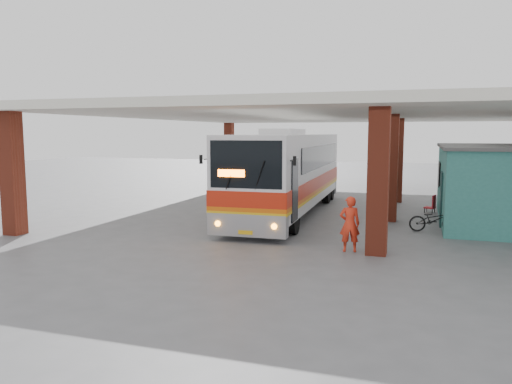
{
  "coord_description": "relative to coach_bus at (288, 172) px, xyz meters",
  "views": [
    {
      "loc": [
        4.16,
        -17.94,
        3.6
      ],
      "look_at": [
        -1.77,
        0.0,
        1.36
      ],
      "focal_mm": 35.0,
      "sensor_mm": 36.0,
      "label": 1
    }
  ],
  "objects": [
    {
      "name": "shop_building",
      "position": [
        8.9,
        0.47,
        -0.31
      ],
      "size": [
        5.2,
        8.2,
        3.11
      ],
      "color": "#307972",
      "rests_on": "ground"
    },
    {
      "name": "canopy_roof",
      "position": [
        1.91,
        2.97,
        2.63
      ],
      "size": [
        21.0,
        23.0,
        0.3
      ],
      "primitive_type": "cube",
      "color": "silver",
      "rests_on": "brick_columns"
    },
    {
      "name": "ground",
      "position": [
        1.41,
        -3.53,
        -1.87
      ],
      "size": [
        90.0,
        90.0,
        0.0
      ],
      "primitive_type": "plane",
      "color": "#515154",
      "rests_on": "ground"
    },
    {
      "name": "motorcycle",
      "position": [
        6.11,
        -2.43,
        -1.42
      ],
      "size": [
        1.8,
        0.82,
        0.91
      ],
      "primitive_type": "imported",
      "rotation": [
        0.0,
        0.0,
        1.7
      ],
      "color": "black",
      "rests_on": "ground"
    },
    {
      "name": "pedestrian",
      "position": [
        3.6,
        -6.44,
        -1.02
      ],
      "size": [
        0.7,
        0.55,
        1.7
      ],
      "primitive_type": "imported",
      "rotation": [
        0.0,
        0.0,
        3.4
      ],
      "color": "red",
      "rests_on": "ground"
    },
    {
      "name": "brick_columns",
      "position": [
        2.84,
        1.47,
        0.3
      ],
      "size": [
        20.1,
        21.6,
        4.35
      ],
      "color": "maroon",
      "rests_on": "ground"
    },
    {
      "name": "coach_bus",
      "position": [
        0.0,
        0.0,
        0.0
      ],
      "size": [
        3.17,
        13.03,
        3.77
      ],
      "rotation": [
        0.0,
        0.0,
        0.04
      ],
      "color": "silver",
      "rests_on": "ground"
    },
    {
      "name": "red_chair",
      "position": [
        6.13,
        2.19,
        -1.49
      ],
      "size": [
        0.54,
        0.54,
        0.82
      ],
      "rotation": [
        0.0,
        0.0,
        -0.31
      ],
      "color": "red",
      "rests_on": "ground"
    }
  ]
}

